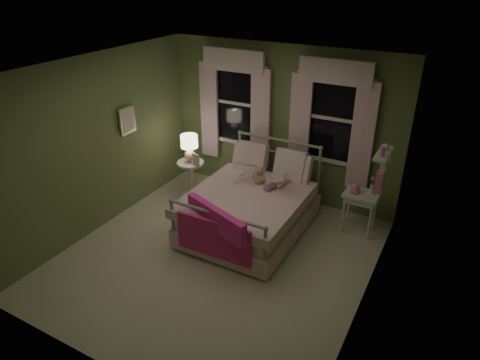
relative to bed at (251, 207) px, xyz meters
The scene contains 18 objects.
room_shell 1.26m from the bed, 95.76° to the right, with size 4.20×4.20×4.20m.
bed is the anchor object (origin of this frame).
pink_throw 1.05m from the bed, 90.00° to the right, with size 1.10×0.47×0.71m.
child_left 0.73m from the bed, 123.60° to the left, with size 0.25×0.16×0.68m, color #F7D1DD.
child_right 0.74m from the bed, 56.40° to the left, with size 0.35×0.27×0.72m, color #F7D1DD.
book_left 0.66m from the bed, 148.52° to the left, with size 0.20×0.27×0.03m, color beige.
book_right 0.63m from the bed, 31.48° to the left, with size 0.20×0.27×0.02m, color beige.
teddy_bear 0.49m from the bed, 90.00° to the left, with size 0.23×0.18×0.31m.
nightstand_left 1.47m from the bed, 162.33° to the left, with size 0.46×0.46×0.65m.
table_lamp 1.58m from the bed, 162.33° to the left, with size 0.29×0.29×0.46m.
book_nightstand 1.38m from the bed, 164.27° to the left, with size 0.16×0.22×0.02m, color beige.
nightstand_right 1.64m from the bed, 27.01° to the left, with size 0.50×0.40×0.64m.
pink_toy 1.57m from the bed, 28.54° to the left, with size 0.14×0.18×0.14m.
bud_vase 1.81m from the bed, 26.69° to the left, with size 0.06×0.06×0.28m.
window_left 1.94m from the bed, 128.82° to the left, with size 1.34×0.13×1.96m.
window_right 1.86m from the bed, 56.78° to the left, with size 1.34×0.13×1.96m.
wall_shelf 2.15m from the bed, ahead, with size 0.15×0.50×0.60m.
framed_picture 2.34m from the bed, behind, with size 0.03×0.32×0.42m.
Camera 1 is at (2.62, -4.10, 3.68)m, focal length 32.00 mm.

